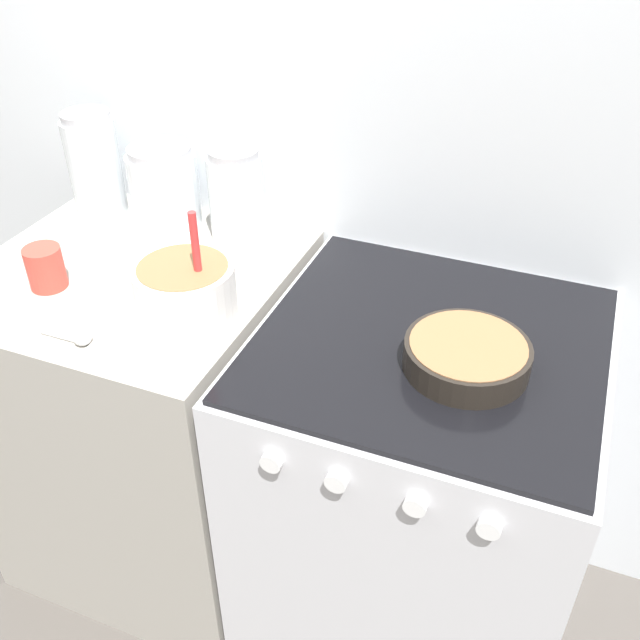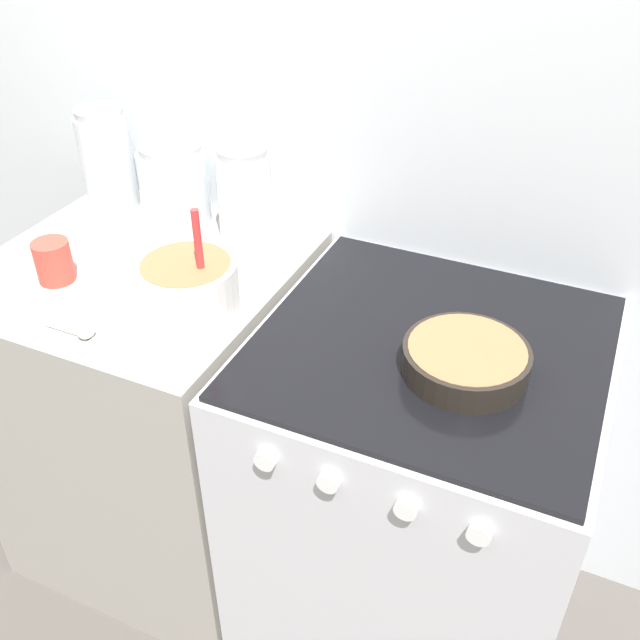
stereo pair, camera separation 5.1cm
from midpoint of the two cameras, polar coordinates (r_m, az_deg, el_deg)
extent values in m
cube|color=silver|center=(1.71, 2.29, 15.55)|extent=(4.43, 0.05, 2.40)
cube|color=#9E998E|center=(1.98, -11.89, -7.31)|extent=(0.70, 0.68, 0.93)
cube|color=silver|center=(1.75, 8.37, -14.12)|extent=(0.70, 0.68, 0.91)
cube|color=black|center=(1.43, 9.94, -2.02)|extent=(0.67, 0.65, 0.01)
cylinder|color=white|center=(1.29, -3.23, -11.15)|extent=(0.04, 0.02, 0.04)
cylinder|color=white|center=(1.25, 1.89, -12.84)|extent=(0.04, 0.02, 0.04)
cylinder|color=white|center=(1.23, 8.13, -14.74)|extent=(0.04, 0.02, 0.04)
cylinder|color=white|center=(1.22, 13.84, -16.31)|extent=(0.04, 0.02, 0.04)
cylinder|color=white|center=(1.48, -9.51, 2.47)|extent=(0.21, 0.21, 0.12)
cylinder|color=#8C603D|center=(1.47, -9.61, 3.41)|extent=(0.18, 0.18, 0.06)
cylinder|color=red|center=(1.43, -8.56, 4.65)|extent=(0.02, 0.02, 0.23)
cylinder|color=black|center=(1.35, 12.63, -3.19)|extent=(0.24, 0.24, 0.06)
cylinder|color=#8C603D|center=(1.35, 12.66, -2.99)|extent=(0.22, 0.22, 0.05)
cylinder|color=silver|center=(1.95, -15.89, 12.00)|extent=(0.13, 0.13, 0.24)
cylinder|color=olive|center=(1.96, -15.66, 10.72)|extent=(0.12, 0.12, 0.15)
cylinder|color=#B2B2B7|center=(1.90, -16.54, 15.61)|extent=(0.12, 0.12, 0.02)
cylinder|color=silver|center=(1.84, -10.74, 10.40)|extent=(0.17, 0.17, 0.18)
cylinder|color=red|center=(1.86, -10.62, 9.38)|extent=(0.15, 0.15, 0.11)
cylinder|color=#B2B2B7|center=(1.80, -11.10, 13.32)|extent=(0.15, 0.15, 0.02)
cylinder|color=silver|center=(1.74, -5.18, 9.76)|extent=(0.13, 0.13, 0.21)
cylinder|color=white|center=(1.76, -5.11, 8.54)|extent=(0.12, 0.12, 0.12)
cylinder|color=#B2B2B7|center=(1.69, -5.39, 13.24)|extent=(0.12, 0.12, 0.02)
cylinder|color=#CC3F33|center=(1.67, -19.72, 4.43)|extent=(0.08, 0.08, 0.10)
cube|color=white|center=(1.48, -11.75, -0.62)|extent=(0.20, 0.24, 0.01)
cylinder|color=white|center=(1.52, -18.89, -0.67)|extent=(0.09, 0.01, 0.01)
sphere|color=white|center=(1.48, -17.35, -0.83)|extent=(0.04, 0.04, 0.04)
camera|label=1|loc=(0.03, -88.94, 0.76)|focal=40.00mm
camera|label=2|loc=(0.03, 91.06, -0.76)|focal=40.00mm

